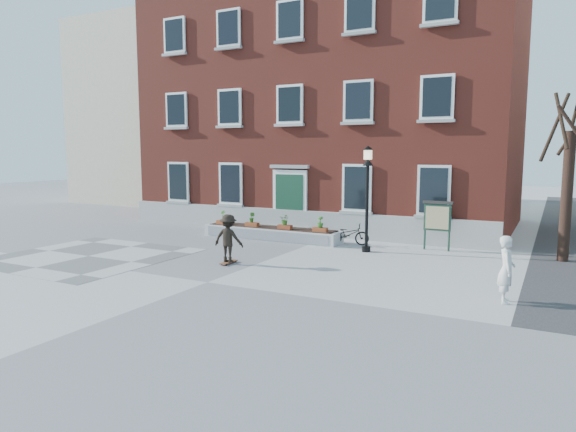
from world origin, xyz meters
The scene contains 11 objects.
ground centered at (0.00, 0.00, 0.00)m, with size 100.00×100.00×0.00m, color #A2A2A5.
checker_patch centered at (-6.00, 1.00, 0.01)m, with size 6.00×6.00×0.01m, color #5C5C5E.
distant_building centered at (-18.00, 20.00, 6.50)m, with size 10.00×12.00×13.00m, color beige.
bicycle centered at (1.39, 7.50, 0.43)m, with size 0.57×1.64×0.86m, color black.
bystander centered at (7.72, 1.83, 0.84)m, with size 0.61×0.40×1.68m, color silver.
brick_building centered at (-2.00, 13.98, 6.30)m, with size 18.40×10.85×12.60m.
planter_assembly centered at (-1.99, 7.18, 0.31)m, with size 6.20×1.12×1.15m.
bare_tree centered at (9.01, 8.01, 2.79)m, with size 1.83×1.83×6.16m.
lamp_post centered at (2.51, 6.45, 2.54)m, with size 0.40×0.40×3.93m.
notice_board centered at (4.77, 7.96, 1.26)m, with size 1.10×0.16×1.87m.
skateboarder centered at (-0.85, 2.32, 0.86)m, with size 1.08×0.78×1.66m.
Camera 1 is at (8.72, -11.58, 3.71)m, focal length 32.00 mm.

